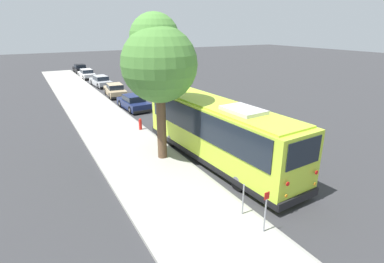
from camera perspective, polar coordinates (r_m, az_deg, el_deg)
ground_plane at (r=18.02m, az=2.02°, el=-3.83°), size 160.00×160.00×0.00m
sidewalk_slab at (r=16.50m, az=-9.34°, el=-6.10°), size 80.00×4.33×0.15m
curb_strip at (r=17.30m, az=-2.38°, el=-4.60°), size 80.00×0.14×0.15m
shuttle_bus at (r=16.23m, az=4.79°, el=0.47°), size 11.40×3.25×3.47m
parked_sedan_navy at (r=27.52m, az=-11.06°, el=5.43°), size 4.31×1.93×1.32m
parked_sedan_tan at (r=33.34m, az=-14.45°, el=7.61°), size 4.52×2.05×1.32m
parked_sedan_silver at (r=39.35m, az=-16.99°, el=9.13°), size 4.74×1.89×1.32m
parked_sedan_white at (r=46.15m, az=-19.42°, el=10.29°), size 4.57×1.77×1.30m
parked_sedan_black at (r=52.29m, az=-20.53°, el=11.13°), size 4.30×1.79×1.30m
street_tree at (r=15.71m, az=-6.44°, el=13.45°), size 3.91×3.91×7.67m
sign_post_near at (r=11.16m, az=13.80°, el=-14.60°), size 0.06×0.22×1.61m
sign_post_far at (r=12.01m, az=9.71°, el=-12.62°), size 0.06×0.06×1.31m
fire_hydrant at (r=21.53m, az=-9.82°, el=1.41°), size 0.22×0.22×0.81m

